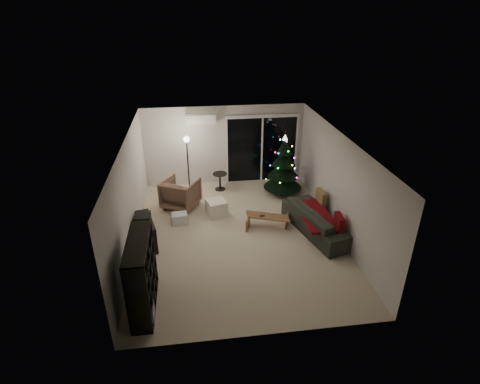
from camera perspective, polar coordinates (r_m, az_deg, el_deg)
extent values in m
plane|color=beige|center=(9.50, -0.36, -6.52)|extent=(6.50, 6.50, 0.00)
plane|color=white|center=(8.41, -0.40, 7.93)|extent=(6.50, 6.50, 0.00)
cube|color=silver|center=(11.87, -2.41, 7.12)|extent=(5.00, 0.02, 2.50)
cube|color=silver|center=(6.17, 3.59, -13.02)|extent=(5.00, 0.02, 2.50)
cube|color=silver|center=(8.95, -16.46, -0.69)|extent=(0.02, 6.50, 2.50)
cube|color=silver|center=(9.50, 14.75, 1.15)|extent=(0.02, 6.50, 2.50)
cube|color=black|center=(12.08, 3.33, 6.44)|extent=(2.20, 0.02, 2.10)
cube|color=white|center=(11.45, -5.99, 11.00)|extent=(0.90, 0.22, 0.28)
cube|color=#3F3833|center=(12.97, 2.78, 2.65)|extent=(2.60, 1.00, 0.10)
cube|color=white|center=(13.12, 2.52, 5.55)|extent=(2.20, 0.06, 1.00)
cube|color=black|center=(9.27, -14.29, -5.94)|extent=(0.65, 1.13, 0.67)
cube|color=black|center=(9.06, -14.57, -3.77)|extent=(0.34, 0.40, 0.14)
imported|color=brown|center=(10.72, -9.03, -0.21)|extent=(1.24, 1.25, 0.85)
cube|color=white|center=(10.26, -3.58, -2.45)|extent=(0.61, 0.61, 0.44)
cube|color=white|center=(10.03, -9.17, -4.00)|extent=(0.43, 0.35, 0.29)
cube|color=white|center=(10.39, -3.36, -2.49)|extent=(0.54, 0.50, 0.31)
cylinder|color=black|center=(11.69, -3.06, 1.62)|extent=(0.48, 0.48, 0.55)
cylinder|color=black|center=(11.20, -7.90, 3.74)|extent=(0.29, 0.29, 1.79)
imported|color=#2C2E2A|center=(9.67, 11.90, -4.22)|extent=(1.45, 2.42, 0.66)
cube|color=#4F0B0E|center=(9.56, 11.41, -3.50)|extent=(0.71, 1.64, 0.05)
cube|color=olive|center=(10.15, 12.22, -0.96)|extent=(0.17, 0.45, 0.44)
cube|color=#4F0B0E|center=(9.10, 14.84, -4.68)|extent=(0.16, 0.44, 0.44)
cube|color=black|center=(9.62, 3.37, -3.65)|extent=(0.14, 0.04, 0.02)
cube|color=slate|center=(9.71, 4.77, -3.40)|extent=(0.13, 0.08, 0.02)
cone|color=black|center=(11.24, 6.66, 4.12)|extent=(1.46, 1.46, 1.87)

